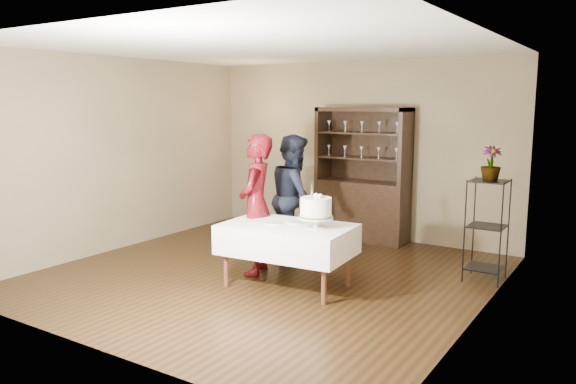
% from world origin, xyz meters
% --- Properties ---
extents(floor, '(5.00, 5.00, 0.00)m').
position_xyz_m(floor, '(0.00, 0.00, 0.00)').
color(floor, black).
rests_on(floor, ground).
extents(ceiling, '(5.00, 5.00, 0.00)m').
position_xyz_m(ceiling, '(0.00, 0.00, 2.70)').
color(ceiling, white).
rests_on(ceiling, back_wall).
extents(back_wall, '(5.00, 0.02, 2.70)m').
position_xyz_m(back_wall, '(0.00, 2.50, 1.35)').
color(back_wall, brown).
rests_on(back_wall, floor).
extents(wall_left, '(0.02, 5.00, 2.70)m').
position_xyz_m(wall_left, '(-2.50, 0.00, 1.35)').
color(wall_left, brown).
rests_on(wall_left, floor).
extents(wall_right, '(0.02, 5.00, 2.70)m').
position_xyz_m(wall_right, '(2.50, 0.00, 1.35)').
color(wall_right, brown).
rests_on(wall_right, floor).
extents(china_hutch, '(1.40, 0.48, 2.00)m').
position_xyz_m(china_hutch, '(0.20, 2.25, 0.66)').
color(china_hutch, black).
rests_on(china_hutch, floor).
extents(plant_etagere, '(0.42, 0.42, 1.20)m').
position_xyz_m(plant_etagere, '(2.28, 1.20, 0.65)').
color(plant_etagere, black).
rests_on(plant_etagere, floor).
extents(cake_table, '(1.50, 0.99, 0.72)m').
position_xyz_m(cake_table, '(0.45, -0.24, 0.55)').
color(cake_table, silver).
rests_on(cake_table, floor).
extents(woman, '(0.59, 0.72, 1.70)m').
position_xyz_m(woman, '(-0.15, -0.00, 0.85)').
color(woman, '#3B0505').
rests_on(woman, floor).
extents(man, '(0.96, 1.02, 1.66)m').
position_xyz_m(man, '(-0.10, 0.80, 0.83)').
color(man, black).
rests_on(man, floor).
extents(cake, '(0.44, 0.44, 0.53)m').
position_xyz_m(cake, '(0.80, -0.21, 0.93)').
color(cake, silver).
rests_on(cake, cake_table).
extents(plate_near, '(0.22, 0.22, 0.01)m').
position_xyz_m(plate_near, '(0.30, -0.27, 0.72)').
color(plate_near, silver).
rests_on(plate_near, cake_table).
extents(plate_far, '(0.17, 0.17, 0.01)m').
position_xyz_m(plate_far, '(0.48, -0.12, 0.72)').
color(plate_far, silver).
rests_on(plate_far, cake_table).
extents(potted_plant, '(0.30, 0.30, 0.40)m').
position_xyz_m(potted_plant, '(2.30, 1.16, 1.39)').
color(potted_plant, '#456B33').
rests_on(potted_plant, plant_etagere).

